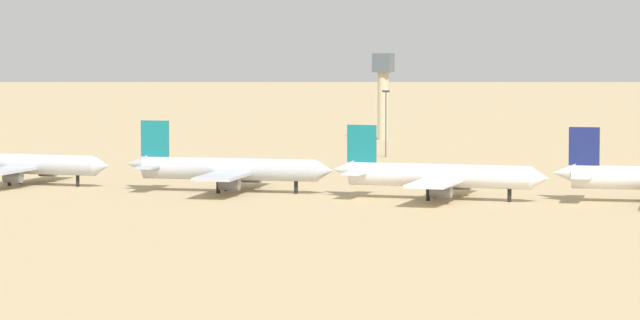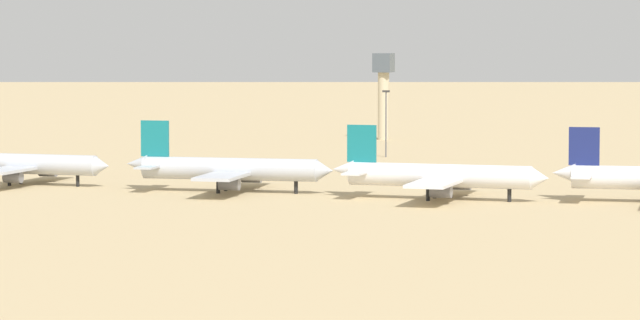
# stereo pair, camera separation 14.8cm
# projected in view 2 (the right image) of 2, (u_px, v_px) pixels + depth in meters

# --- Properties ---
(ground) EXTENTS (4000.00, 4000.00, 0.00)m
(ground) POSITION_uv_depth(u_px,v_px,m) (227.00, 189.00, 349.34)
(ground) COLOR tan
(ridge_west) EXTENTS (301.07, 288.41, 60.47)m
(ridge_west) POSITION_uv_depth(u_px,v_px,m) (428.00, 27.00, 1520.49)
(ridge_west) COLOR gray
(ridge_west) RESTS_ON ground
(parked_jet_teal_2) EXTENTS (39.53, 33.09, 13.09)m
(parked_jet_teal_2) POSITION_uv_depth(u_px,v_px,m) (20.00, 164.00, 358.84)
(parked_jet_teal_2) COLOR silver
(parked_jet_teal_2) RESTS_ON ground
(parked_jet_teal_3) EXTENTS (41.98, 35.50, 13.86)m
(parked_jet_teal_3) POSITION_uv_depth(u_px,v_px,m) (228.00, 169.00, 342.94)
(parked_jet_teal_3) COLOR silver
(parked_jet_teal_3) RESTS_ON ground
(parked_jet_teal_4) EXTENTS (41.63, 34.88, 13.78)m
(parked_jet_teal_4) POSITION_uv_depth(u_px,v_px,m) (438.00, 176.00, 328.27)
(parked_jet_teal_4) COLOR white
(parked_jet_teal_4) RESTS_ON ground
(control_tower) EXTENTS (5.20, 5.20, 24.57)m
(control_tower) POSITION_uv_depth(u_px,v_px,m) (384.00, 88.00, 499.12)
(control_tower) COLOR #C6B793
(control_tower) RESTS_ON ground
(light_pole_west) EXTENTS (1.80, 0.50, 16.53)m
(light_pole_west) POSITION_uv_depth(u_px,v_px,m) (386.00, 119.00, 433.41)
(light_pole_west) COLOR #59595E
(light_pole_west) RESTS_ON ground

